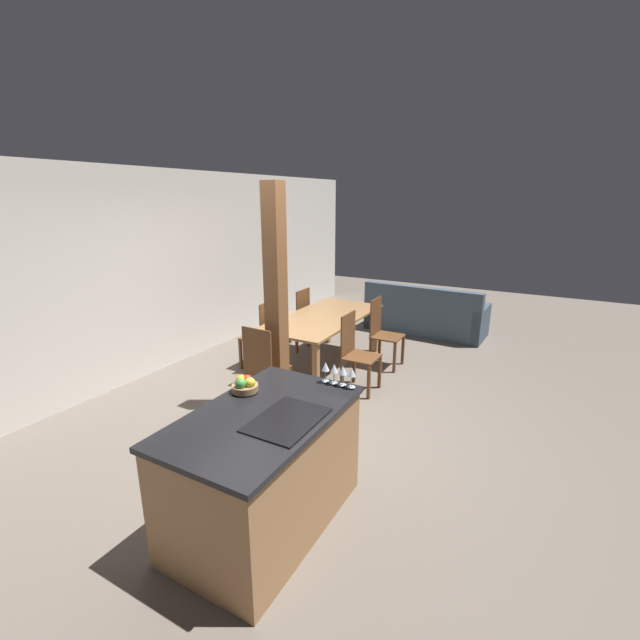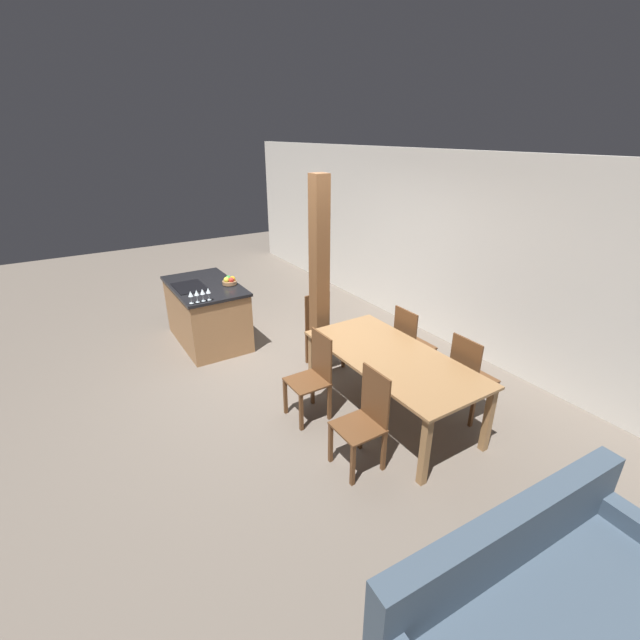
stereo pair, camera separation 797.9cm
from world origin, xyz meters
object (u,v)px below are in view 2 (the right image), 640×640
at_px(wine_glass_far, 202,292).
at_px(wine_glass_end, 208,291).
at_px(wine_glass_near, 191,294).
at_px(timber_post, 319,280).
at_px(dining_chair_near_right, 365,419).
at_px(dining_chair_far_left, 410,343).
at_px(dining_chair_head_end, 322,329).
at_px(dining_chair_near_left, 313,375).
at_px(dining_chair_far_right, 469,376).
at_px(fruit_bowl, 230,281).
at_px(kitchen_island, 207,313).
at_px(dining_table, 392,363).
at_px(wine_glass_middle, 197,293).

relative_size(wine_glass_far, wine_glass_end, 1.00).
bearing_deg(wine_glass_near, timber_post, 55.18).
bearing_deg(wine_glass_far, dining_chair_near_right, 12.53).
bearing_deg(dining_chair_far_left, dining_chair_near_right, 122.84).
height_order(dining_chair_head_end, timber_post, timber_post).
height_order(dining_chair_near_right, dining_chair_far_left, same).
xyz_separation_m(dining_chair_near_left, dining_chair_far_right, (0.91, 1.41, 0.00)).
distance_m(wine_glass_end, dining_chair_far_left, 2.66).
bearing_deg(wine_glass_far, wine_glass_near, -90.00).
relative_size(fruit_bowl, wine_glass_end, 1.23).
distance_m(fruit_bowl, dining_chair_far_right, 3.48).
xyz_separation_m(kitchen_island, timber_post, (1.59, 0.97, 0.80)).
xyz_separation_m(dining_table, dining_chair_near_left, (-0.46, -0.71, -0.15)).
distance_m(kitchen_island, wine_glass_near, 0.95).
height_order(kitchen_island, dining_chair_far_left, dining_chair_far_left).
relative_size(wine_glass_middle, wine_glass_far, 1.00).
bearing_deg(dining_chair_near_left, wine_glass_middle, -159.11).
relative_size(wine_glass_middle, timber_post, 0.07).
xyz_separation_m(wine_glass_near, dining_chair_head_end, (0.82, 1.45, -0.53)).
bearing_deg(wine_glass_middle, dining_chair_far_left, 49.92).
relative_size(wine_glass_near, wine_glass_end, 1.00).
relative_size(fruit_bowl, dining_chair_far_right, 0.21).
xyz_separation_m(wine_glass_middle, dining_table, (2.21, 1.38, -0.37)).
bearing_deg(wine_glass_end, dining_chair_near_right, 10.96).
bearing_deg(dining_chair_far_left, timber_post, 44.96).
xyz_separation_m(fruit_bowl, dining_table, (2.66, 0.77, -0.30)).
bearing_deg(fruit_bowl, wine_glass_end, -45.53).
height_order(wine_glass_end, timber_post, timber_post).
bearing_deg(fruit_bowl, wine_glass_middle, -53.67).
bearing_deg(dining_chair_head_end, fruit_bowl, 121.18).
distance_m(wine_glass_end, dining_chair_near_right, 2.77).
bearing_deg(wine_glass_near, kitchen_island, 150.42).
xyz_separation_m(kitchen_island, dining_table, (2.87, 1.08, 0.21)).
distance_m(dining_chair_head_end, timber_post, 0.76).
bearing_deg(dining_chair_near_right, kitchen_island, -173.59).
relative_size(dining_table, dining_chair_head_end, 2.09).
bearing_deg(dining_table, fruit_bowl, -163.94).
distance_m(wine_glass_far, dining_chair_far_left, 2.72).
xyz_separation_m(wine_glass_far, dining_chair_near_right, (2.67, 0.59, -0.53)).
height_order(wine_glass_far, dining_chair_near_right, wine_glass_far).
relative_size(wine_glass_middle, dining_chair_near_left, 0.17).
relative_size(wine_glass_far, dining_table, 0.08).
bearing_deg(wine_glass_near, dining_chair_near_left, 23.04).
bearing_deg(dining_table, dining_chair_far_left, 122.84).
bearing_deg(fruit_bowl, timber_post, 25.28).
bearing_deg(fruit_bowl, dining_chair_far_right, 25.30).
relative_size(wine_glass_end, dining_chair_near_right, 0.17).
bearing_deg(fruit_bowl, wine_glass_far, -49.94).
xyz_separation_m(dining_table, dining_chair_head_end, (-1.39, 0.00, -0.15)).
bearing_deg(wine_glass_near, dining_chair_near_right, 15.63).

